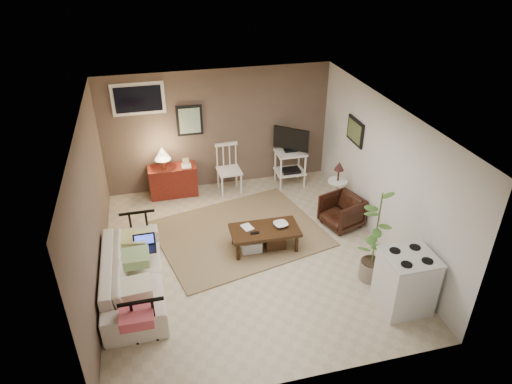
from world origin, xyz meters
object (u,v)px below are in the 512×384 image
object	(u,v)px
coffee_table	(264,237)
tv_stand	(291,156)
potted_plant	(376,234)
sofa	(132,268)
spindle_chair	(229,171)
armchair	(342,210)
red_console	(172,178)
stove	(406,281)
side_table	(338,180)

from	to	relation	value
coffee_table	tv_stand	size ratio (longest dim) A/B	0.91
coffee_table	potted_plant	world-z (taller)	potted_plant
coffee_table	sofa	bearing A→B (deg)	-166.30
spindle_chair	armchair	distance (m)	2.41
sofa	armchair	xyz separation A→B (m)	(3.61, 0.86, -0.10)
coffee_table	red_console	bearing A→B (deg)	120.71
spindle_chair	coffee_table	bearing A→B (deg)	-84.94
coffee_table	tv_stand	distance (m)	2.34
red_console	potted_plant	size ratio (longest dim) A/B	0.70
armchair	stove	distance (m)	2.09
tv_stand	potted_plant	distance (m)	3.14
sofa	coffee_table	bearing A→B (deg)	-76.30
red_console	potted_plant	world-z (taller)	potted_plant
spindle_chair	tv_stand	xyz separation A→B (m)	(1.27, -0.02, 0.19)
spindle_chair	armchair	size ratio (longest dim) A/B	1.57
side_table	potted_plant	world-z (taller)	potted_plant
coffee_table	tv_stand	bearing A→B (deg)	61.71
tv_stand	side_table	distance (m)	1.24
coffee_table	stove	xyz separation A→B (m)	(1.54, -1.74, 0.20)
red_console	side_table	xyz separation A→B (m)	(2.96, -1.26, 0.24)
sofa	red_console	xyz separation A→B (m)	(0.80, 2.70, -0.05)
potted_plant	stove	bearing A→B (deg)	-75.60
potted_plant	sofa	bearing A→B (deg)	170.42
side_table	armchair	world-z (taller)	side_table
sofa	red_console	distance (m)	2.81
sofa	spindle_chair	xyz separation A→B (m)	(1.92, 2.56, 0.05)
sofa	spindle_chair	size ratio (longest dim) A/B	2.14
sofa	side_table	bearing A→B (deg)	-69.05
spindle_chair	side_table	distance (m)	2.16
red_console	tv_stand	size ratio (longest dim) A/B	0.86
tv_stand	spindle_chair	bearing A→B (deg)	179.09
sofa	potted_plant	bearing A→B (deg)	-99.58
tv_stand	potted_plant	size ratio (longest dim) A/B	0.82
armchair	red_console	bearing A→B (deg)	-140.95
red_console	potted_plant	distance (m)	4.26
coffee_table	red_console	xyz separation A→B (m)	(-1.30, 2.18, 0.13)
red_console	armchair	bearing A→B (deg)	-33.16
coffee_table	side_table	size ratio (longest dim) A/B	1.16
side_table	spindle_chair	bearing A→B (deg)	148.67
side_table	stove	world-z (taller)	side_table
armchair	spindle_chair	bearing A→B (deg)	-152.86
stove	potted_plant	bearing A→B (deg)	104.40
sofa	tv_stand	size ratio (longest dim) A/B	1.71
spindle_chair	side_table	world-z (taller)	spindle_chair
coffee_table	sofa	world-z (taller)	sofa
side_table	sofa	bearing A→B (deg)	-159.05
sofa	potted_plant	xyz separation A→B (m)	(3.47, -0.59, 0.40)
stove	red_console	bearing A→B (deg)	125.86
tv_stand	coffee_table	bearing A→B (deg)	-118.29
sofa	red_console	size ratio (longest dim) A/B	1.99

